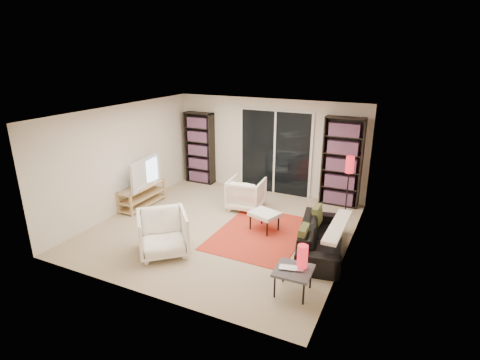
% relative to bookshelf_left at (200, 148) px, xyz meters
% --- Properties ---
extents(floor, '(5.00, 5.00, 0.00)m').
position_rel_bookshelf_left_xyz_m(floor, '(1.95, -2.33, -0.98)').
color(floor, tan).
rests_on(floor, ground).
extents(wall_back, '(5.00, 0.02, 2.40)m').
position_rel_bookshelf_left_xyz_m(wall_back, '(1.95, 0.17, 0.22)').
color(wall_back, silver).
rests_on(wall_back, ground).
extents(wall_front, '(5.00, 0.02, 2.40)m').
position_rel_bookshelf_left_xyz_m(wall_front, '(1.95, -4.83, 0.22)').
color(wall_front, silver).
rests_on(wall_front, ground).
extents(wall_left, '(0.02, 5.00, 2.40)m').
position_rel_bookshelf_left_xyz_m(wall_left, '(-0.55, -2.33, 0.22)').
color(wall_left, silver).
rests_on(wall_left, ground).
extents(wall_right, '(0.02, 5.00, 2.40)m').
position_rel_bookshelf_left_xyz_m(wall_right, '(4.45, -2.33, 0.22)').
color(wall_right, silver).
rests_on(wall_right, ground).
extents(ceiling, '(5.00, 5.00, 0.02)m').
position_rel_bookshelf_left_xyz_m(ceiling, '(1.95, -2.33, 1.42)').
color(ceiling, white).
rests_on(ceiling, wall_back).
extents(sliding_door, '(1.92, 0.08, 2.16)m').
position_rel_bookshelf_left_xyz_m(sliding_door, '(2.15, 0.13, 0.07)').
color(sliding_door, white).
rests_on(sliding_door, ground).
extents(bookshelf_left, '(0.80, 0.30, 1.95)m').
position_rel_bookshelf_left_xyz_m(bookshelf_left, '(0.00, 0.00, 0.00)').
color(bookshelf_left, black).
rests_on(bookshelf_left, ground).
extents(bookshelf_right, '(0.90, 0.30, 2.10)m').
position_rel_bookshelf_left_xyz_m(bookshelf_right, '(3.85, -0.00, 0.07)').
color(bookshelf_right, black).
rests_on(bookshelf_right, ground).
extents(tv_stand, '(0.41, 1.29, 0.50)m').
position_rel_bookshelf_left_xyz_m(tv_stand, '(-0.34, -2.08, -0.71)').
color(tv_stand, tan).
rests_on(tv_stand, floor).
extents(tv, '(0.31, 1.18, 0.67)m').
position_rel_bookshelf_left_xyz_m(tv, '(-0.32, -2.08, -0.14)').
color(tv, black).
rests_on(tv, tv_stand).
extents(rug, '(1.69, 2.27, 0.01)m').
position_rel_bookshelf_left_xyz_m(rug, '(2.76, -2.24, -0.97)').
color(rug, red).
rests_on(rug, floor).
extents(sofa, '(1.05, 1.99, 0.55)m').
position_rel_bookshelf_left_xyz_m(sofa, '(4.02, -2.40, -0.70)').
color(sofa, black).
rests_on(sofa, floor).
extents(armchair_back, '(0.84, 0.87, 0.72)m').
position_rel_bookshelf_left_xyz_m(armchair_back, '(1.95, -1.17, -0.61)').
color(armchair_back, white).
rests_on(armchair_back, floor).
extents(armchair_front, '(1.21, 1.21, 0.79)m').
position_rel_bookshelf_left_xyz_m(armchair_front, '(1.46, -3.70, -0.58)').
color(armchair_front, white).
rests_on(armchair_front, floor).
extents(ottoman, '(0.67, 0.60, 0.40)m').
position_rel_bookshelf_left_xyz_m(ottoman, '(2.76, -2.06, -0.63)').
color(ottoman, white).
rests_on(ottoman, floor).
extents(side_table, '(0.57, 0.57, 0.40)m').
position_rel_bookshelf_left_xyz_m(side_table, '(3.94, -3.83, -0.61)').
color(side_table, '#424348').
rests_on(side_table, floor).
extents(laptop, '(0.41, 0.31, 0.03)m').
position_rel_bookshelf_left_xyz_m(laptop, '(3.92, -3.88, -0.56)').
color(laptop, silver).
rests_on(laptop, side_table).
extents(table_lamp, '(0.16, 0.16, 0.36)m').
position_rel_bookshelf_left_xyz_m(table_lamp, '(4.03, -3.70, -0.39)').
color(table_lamp, red).
rests_on(table_lamp, side_table).
extents(floor_lamp, '(0.20, 0.20, 1.36)m').
position_rel_bookshelf_left_xyz_m(floor_lamp, '(4.11, -0.55, 0.06)').
color(floor_lamp, black).
rests_on(floor_lamp, floor).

